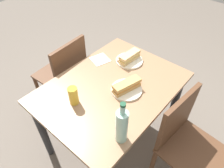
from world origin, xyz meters
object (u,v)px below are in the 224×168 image
at_px(beer_glass, 73,96).
at_px(baguette_sandwich_near, 127,86).
at_px(knife_far, 124,58).
at_px(water_bottle, 122,126).
at_px(plate_far, 129,61).
at_px(chair_far, 65,74).
at_px(plate_near, 126,90).
at_px(knife_near, 121,85).
at_px(baguette_sandwich_far, 130,57).
at_px(chair_near, 184,141).
at_px(dining_table, 112,97).

bearing_deg(beer_glass, baguette_sandwich_near, -31.68).
distance_m(knife_far, water_bottle, 0.77).
height_order(baguette_sandwich_near, water_bottle, water_bottle).
relative_size(plate_far, beer_glass, 1.68).
xyz_separation_m(baguette_sandwich_near, beer_glass, (-0.32, 0.20, 0.02)).
distance_m(plate_far, knife_far, 0.05).
xyz_separation_m(chair_far, plate_near, (0.03, -0.71, 0.23)).
distance_m(knife_near, beer_glass, 0.36).
height_order(plate_far, baguette_sandwich_far, baguette_sandwich_far).
distance_m(plate_near, knife_near, 0.05).
xyz_separation_m(chair_far, water_bottle, (-0.30, -0.92, 0.35)).
height_order(chair_far, beer_glass, chair_far).
distance_m(plate_far, baguette_sandwich_far, 0.04).
bearing_deg(knife_near, baguette_sandwich_near, -91.69).
bearing_deg(chair_near, knife_far, 73.09).
relative_size(knife_near, beer_glass, 1.34).
relative_size(baguette_sandwich_far, beer_glass, 1.52).
xyz_separation_m(dining_table, water_bottle, (-0.30, -0.33, 0.24)).
distance_m(dining_table, knife_near, 0.15).
bearing_deg(water_bottle, baguette_sandwich_near, 33.39).
bearing_deg(chair_far, knife_near, -87.55).
xyz_separation_m(chair_far, knife_near, (0.03, -0.66, 0.24)).
distance_m(knife_near, baguette_sandwich_far, 0.32).
xyz_separation_m(chair_far, plate_far, (0.31, -0.51, 0.23)).
height_order(chair_far, plate_far, chair_far).
xyz_separation_m(water_bottle, beer_glass, (0.01, 0.42, -0.06)).
distance_m(chair_far, knife_far, 0.60).
relative_size(chair_far, baguette_sandwich_far, 4.28).
bearing_deg(knife_near, beer_glass, 155.24).
distance_m(plate_far, water_bottle, 0.75).
height_order(baguette_sandwich_near, baguette_sandwich_far, same).
bearing_deg(baguette_sandwich_far, knife_near, -153.35).
bearing_deg(plate_near, water_bottle, -146.61).
bearing_deg(knife_near, plate_far, 26.65).
height_order(dining_table, baguette_sandwich_near, baguette_sandwich_near).
xyz_separation_m(plate_near, water_bottle, (-0.33, -0.22, 0.12)).
xyz_separation_m(chair_far, baguette_sandwich_near, (0.03, -0.71, 0.27)).
relative_size(baguette_sandwich_far, water_bottle, 0.66).
relative_size(chair_far, knife_far, 4.85).
xyz_separation_m(baguette_sandwich_near, knife_near, (0.00, 0.05, -0.03)).
bearing_deg(chair_near, plate_near, 96.65).
distance_m(chair_far, chair_near, 1.20).
xyz_separation_m(knife_near, beer_glass, (-0.32, 0.15, 0.05)).
height_order(chair_far, knife_far, chair_far).
height_order(knife_far, beer_glass, beer_glass).
relative_size(dining_table, chair_near, 1.24).
height_order(baguette_sandwich_near, plate_far, baguette_sandwich_near).
xyz_separation_m(dining_table, chair_near, (0.09, -0.60, -0.11)).
bearing_deg(baguette_sandwich_far, chair_far, 121.46).
height_order(knife_near, beer_glass, beer_glass).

